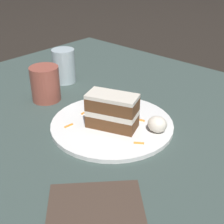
# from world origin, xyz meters

# --- Properties ---
(ground_plane) EXTENTS (6.00, 6.00, 0.00)m
(ground_plane) POSITION_xyz_m (0.00, 0.00, 0.00)
(ground_plane) COLOR black
(ground_plane) RESTS_ON ground
(dining_table) EXTENTS (1.31, 0.94, 0.03)m
(dining_table) POSITION_xyz_m (0.00, 0.00, 0.02)
(dining_table) COLOR #384742
(dining_table) RESTS_ON ground
(plate) EXTENTS (0.30, 0.30, 0.01)m
(plate) POSITION_xyz_m (0.03, 0.05, 0.04)
(plate) COLOR white
(plate) RESTS_ON dining_table
(cake_slice) EXTENTS (0.13, 0.09, 0.08)m
(cake_slice) POSITION_xyz_m (0.02, 0.07, 0.08)
(cake_slice) COLOR brown
(cake_slice) RESTS_ON plate
(cream_dollop) EXTENTS (0.05, 0.04, 0.04)m
(cream_dollop) POSITION_xyz_m (-0.07, 0.01, 0.06)
(cream_dollop) COLOR silver
(cream_dollop) RESTS_ON plate
(orange_garnish) EXTENTS (0.05, 0.05, 0.01)m
(orange_garnish) POSITION_xyz_m (0.07, -0.05, 0.04)
(orange_garnish) COLOR orange
(orange_garnish) RESTS_ON plate
(carrot_shreds_scatter) EXTENTS (0.21, 0.18, 0.00)m
(carrot_shreds_scatter) POSITION_xyz_m (0.03, 0.05, 0.04)
(carrot_shreds_scatter) COLOR orange
(carrot_shreds_scatter) RESTS_ON plate
(drinking_glass) EXTENTS (0.07, 0.07, 0.11)m
(drinking_glass) POSITION_xyz_m (0.33, -0.05, 0.08)
(drinking_glass) COLOR silver
(drinking_glass) RESTS_ON dining_table
(coffee_mug) EXTENTS (0.08, 0.08, 0.10)m
(coffee_mug) POSITION_xyz_m (0.27, 0.07, 0.08)
(coffee_mug) COLOR #994C3D
(coffee_mug) RESTS_ON dining_table
(menu_card) EXTENTS (0.25, 0.24, 0.00)m
(menu_card) POSITION_xyz_m (-0.15, 0.29, 0.03)
(menu_card) COLOR #423328
(menu_card) RESTS_ON dining_table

